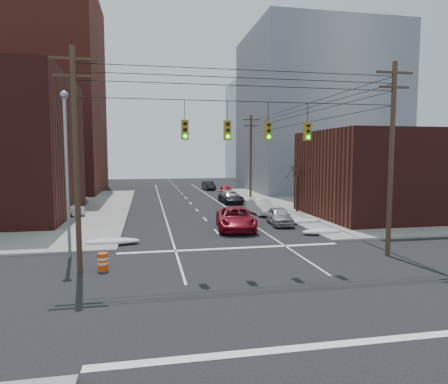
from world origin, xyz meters
name	(u,v)px	position (x,y,z in m)	size (l,w,h in m)	color
ground	(261,281)	(0.00, 0.00, 0.00)	(160.00, 160.00, 0.00)	black
sidewalk_ne	(407,201)	(27.00, 27.00, 0.07)	(40.00, 40.00, 0.15)	gray
building_brick_tall	(16,93)	(-24.00, 48.00, 15.00)	(24.00, 20.00, 30.00)	maroon
building_brick_far	(47,154)	(-26.00, 74.00, 6.00)	(22.00, 18.00, 12.00)	#471A15
building_office	(316,113)	(22.00, 44.00, 12.50)	(22.00, 20.00, 25.00)	gray
building_glass	(276,132)	(24.00, 70.00, 11.00)	(20.00, 18.00, 22.00)	gray
building_storefront	(398,174)	(18.00, 16.00, 4.00)	(16.00, 12.00, 8.00)	#471A15
utility_pole_left	(76,156)	(-8.50, 3.00, 5.78)	(2.20, 0.28, 11.00)	#473323
utility_pole_right	(391,156)	(8.50, 3.00, 5.78)	(2.20, 0.28, 11.00)	#473323
utility_pole_far	(251,155)	(8.50, 34.00, 5.78)	(2.20, 0.28, 11.00)	#473323
traffic_signals	(248,129)	(0.10, 2.97, 7.17)	(17.00, 0.42, 2.02)	black
street_light	(66,160)	(-9.50, 6.00, 5.54)	(0.44, 0.44, 9.32)	gray
bare_tree	(297,190)	(9.59, 20.00, 2.32)	(2.09, 2.20, 4.93)	black
snow_nw	(113,241)	(-7.40, 9.00, 0.21)	(3.50, 1.08, 0.42)	silver
snow_ne	(322,232)	(7.40, 9.50, 0.21)	(3.00, 1.08, 0.42)	silver
snow_east_far	(299,222)	(7.40, 14.00, 0.21)	(4.00, 1.08, 0.42)	silver
red_pickup	(236,219)	(1.63, 12.64, 0.85)	(2.83, 6.14, 1.71)	maroon
parked_car_a	(279,216)	(5.70, 14.02, 0.73)	(1.72, 4.27, 1.45)	#AFAFB4
parked_car_b	(261,207)	(5.77, 19.79, 0.74)	(1.57, 4.51, 1.49)	silver
parked_car_c	(231,198)	(4.80, 29.16, 0.69)	(2.28, 4.95, 1.38)	black
parked_car_d	(231,197)	(4.80, 29.42, 0.72)	(2.02, 4.96, 1.44)	#B7B8BD
parked_car_e	(226,190)	(6.40, 40.31, 0.64)	(1.51, 3.75, 1.28)	maroon
parked_car_f	(209,186)	(4.91, 47.57, 0.72)	(1.53, 4.39, 1.45)	black
lot_car_a	(61,209)	(-12.91, 21.06, 0.83)	(1.45, 4.15, 1.37)	silver
lot_car_b	(64,198)	(-14.49, 30.64, 0.92)	(2.56, 5.56, 1.55)	#BCBCC1
lot_car_c	(7,211)	(-17.52, 21.20, 0.82)	(1.88, 4.62, 1.34)	black
construction_barrel	(103,262)	(-7.40, 3.02, 0.47)	(0.67, 0.67, 0.91)	#E7430C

